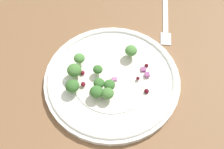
% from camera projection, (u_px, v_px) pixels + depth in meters
% --- Properties ---
extents(ground_plane, '(1.80, 1.80, 0.02)m').
position_uv_depth(ground_plane, '(105.00, 74.00, 0.65)').
color(ground_plane, brown).
extents(plate, '(0.28, 0.28, 0.02)m').
position_uv_depth(plate, '(112.00, 79.00, 0.62)').
color(plate, white).
rests_on(plate, ground_plane).
extents(dressing_pool, '(0.16, 0.16, 0.00)m').
position_uv_depth(dressing_pool, '(112.00, 78.00, 0.62)').
color(dressing_pool, white).
rests_on(dressing_pool, plate).
extents(broccoli_floret_0, '(0.02, 0.02, 0.02)m').
position_uv_depth(broccoli_floret_0, '(98.00, 70.00, 0.61)').
color(broccoli_floret_0, '#8EB77A').
rests_on(broccoli_floret_0, plate).
extents(broccoli_floret_1, '(0.02, 0.02, 0.02)m').
position_uv_depth(broccoli_floret_1, '(80.00, 57.00, 0.62)').
color(broccoli_floret_1, '#ADD18E').
rests_on(broccoli_floret_1, plate).
extents(broccoli_floret_2, '(0.03, 0.03, 0.03)m').
position_uv_depth(broccoli_floret_2, '(74.00, 70.00, 0.60)').
color(broccoli_floret_2, '#8EB77A').
rests_on(broccoli_floret_2, plate).
extents(broccoli_floret_3, '(0.03, 0.03, 0.03)m').
position_uv_depth(broccoli_floret_3, '(131.00, 51.00, 0.63)').
color(broccoli_floret_3, '#8EB77A').
rests_on(broccoli_floret_3, plate).
extents(broccoli_floret_4, '(0.02, 0.02, 0.02)m').
position_uv_depth(broccoli_floret_4, '(109.00, 85.00, 0.59)').
color(broccoli_floret_4, '#9EC684').
rests_on(broccoli_floret_4, plate).
extents(broccoli_floret_5, '(0.03, 0.03, 0.03)m').
position_uv_depth(broccoli_floret_5, '(72.00, 86.00, 0.59)').
color(broccoli_floret_5, '#8EB77A').
rests_on(broccoli_floret_5, plate).
extents(broccoli_floret_6, '(0.03, 0.03, 0.03)m').
position_uv_depth(broccoli_floret_6, '(97.00, 92.00, 0.58)').
color(broccoli_floret_6, '#9EC684').
rests_on(broccoli_floret_6, plate).
extents(broccoli_floret_7, '(0.02, 0.02, 0.02)m').
position_uv_depth(broccoli_floret_7, '(108.00, 93.00, 0.57)').
color(broccoli_floret_7, '#ADD18E').
rests_on(broccoli_floret_7, plate).
extents(broccoli_floret_8, '(0.02, 0.02, 0.02)m').
position_uv_depth(broccoli_floret_8, '(100.00, 83.00, 0.59)').
color(broccoli_floret_8, '#ADD18E').
rests_on(broccoli_floret_8, plate).
extents(cranberry_0, '(0.01, 0.01, 0.01)m').
position_uv_depth(cranberry_0, '(133.00, 50.00, 0.64)').
color(cranberry_0, '#4C0A14').
rests_on(cranberry_0, plate).
extents(cranberry_1, '(0.01, 0.01, 0.01)m').
position_uv_depth(cranberry_1, '(138.00, 78.00, 0.61)').
color(cranberry_1, '#4C0A14').
rests_on(cranberry_1, plate).
extents(cranberry_2, '(0.01, 0.01, 0.01)m').
position_uv_depth(cranberry_2, '(147.00, 91.00, 0.59)').
color(cranberry_2, '#4C0A14').
rests_on(cranberry_2, plate).
extents(cranberry_3, '(0.01, 0.01, 0.01)m').
position_uv_depth(cranberry_3, '(82.00, 73.00, 0.62)').
color(cranberry_3, maroon).
rests_on(cranberry_3, plate).
extents(cranberry_4, '(0.01, 0.01, 0.01)m').
position_uv_depth(cranberry_4, '(83.00, 84.00, 0.60)').
color(cranberry_4, maroon).
rests_on(cranberry_4, plate).
extents(cranberry_5, '(0.01, 0.01, 0.01)m').
position_uv_depth(cranberry_5, '(147.00, 65.00, 0.63)').
color(cranberry_5, '#4C0A14').
rests_on(cranberry_5, plate).
extents(onion_bit_0, '(0.01, 0.01, 0.00)m').
position_uv_depth(onion_bit_0, '(143.00, 69.00, 0.62)').
color(onion_bit_0, '#843D75').
rests_on(onion_bit_0, plate).
extents(onion_bit_1, '(0.01, 0.01, 0.00)m').
position_uv_depth(onion_bit_1, '(147.00, 74.00, 0.61)').
color(onion_bit_1, '#843D75').
rests_on(onion_bit_1, plate).
extents(onion_bit_2, '(0.01, 0.01, 0.01)m').
position_uv_depth(onion_bit_2, '(114.00, 79.00, 0.61)').
color(onion_bit_2, '#A35B93').
rests_on(onion_bit_2, plate).
extents(fork, '(0.04, 0.19, 0.01)m').
position_uv_depth(fork, '(166.00, 19.00, 0.72)').
color(fork, silver).
rests_on(fork, ground_plane).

